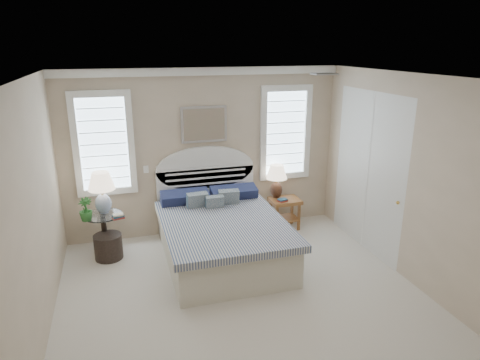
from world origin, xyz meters
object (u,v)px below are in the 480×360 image
at_px(bed, 221,232).
at_px(floor_pot, 108,247).
at_px(lamp_left, 102,188).
at_px(lamp_right, 277,177).
at_px(nightstand_right, 285,207).
at_px(side_table_left, 104,230).

distance_m(bed, floor_pot, 1.67).
xyz_separation_m(lamp_left, lamp_right, (2.82, 0.18, -0.14)).
xyz_separation_m(nightstand_right, lamp_left, (-2.93, -0.03, 0.63)).
relative_size(nightstand_right, floor_pot, 1.30).
distance_m(nightstand_right, lamp_right, 0.53).
height_order(side_table_left, nightstand_right, side_table_left).
bearing_deg(bed, lamp_right, 35.19).
bearing_deg(bed, lamp_left, 157.81).
bearing_deg(floor_pot, nightstand_right, 5.49).
bearing_deg(floor_pot, lamp_left, 94.24).
bearing_deg(floor_pot, bed, -14.39).
distance_m(side_table_left, lamp_left, 0.64).
xyz_separation_m(floor_pot, lamp_left, (-0.02, 0.25, 0.83)).
height_order(side_table_left, lamp_right, lamp_right).
distance_m(floor_pot, lamp_left, 0.87).
height_order(bed, side_table_left, bed).
relative_size(bed, lamp_left, 3.56).
xyz_separation_m(floor_pot, lamp_right, (2.80, 0.43, 0.70)).
height_order(side_table_left, lamp_left, lamp_left).
relative_size(bed, lamp_right, 3.95).
bearing_deg(side_table_left, lamp_left, 72.22).
xyz_separation_m(bed, nightstand_right, (1.30, 0.69, 0.00)).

